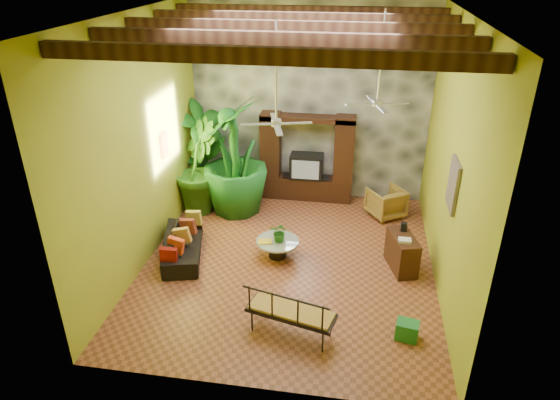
% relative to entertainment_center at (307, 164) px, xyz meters
% --- Properties ---
extents(ground, '(7.00, 7.00, 0.00)m').
position_rel_entertainment_center_xyz_m(ground, '(0.00, -3.14, -0.97)').
color(ground, brown).
rests_on(ground, ground).
extents(ceiling, '(6.00, 7.00, 0.02)m').
position_rel_entertainment_center_xyz_m(ceiling, '(0.00, -3.14, 4.03)').
color(ceiling, silver).
rests_on(ceiling, back_wall).
extents(back_wall, '(6.00, 0.02, 5.00)m').
position_rel_entertainment_center_xyz_m(back_wall, '(0.00, 0.36, 1.53)').
color(back_wall, '#ADBE2B').
rests_on(back_wall, ground).
extents(left_wall, '(0.02, 7.00, 5.00)m').
position_rel_entertainment_center_xyz_m(left_wall, '(-3.00, -3.14, 1.53)').
color(left_wall, '#ADBE2B').
rests_on(left_wall, ground).
extents(right_wall, '(0.02, 7.00, 5.00)m').
position_rel_entertainment_center_xyz_m(right_wall, '(3.00, -3.14, 1.53)').
color(right_wall, '#ADBE2B').
rests_on(right_wall, ground).
extents(stone_accent_wall, '(5.98, 0.10, 4.98)m').
position_rel_entertainment_center_xyz_m(stone_accent_wall, '(0.00, 0.30, 1.53)').
color(stone_accent_wall, '#3F4248').
rests_on(stone_accent_wall, ground).
extents(ceiling_beams, '(5.95, 5.36, 0.22)m').
position_rel_entertainment_center_xyz_m(ceiling_beams, '(0.00, -3.14, 3.81)').
color(ceiling_beams, '#382012').
rests_on(ceiling_beams, ceiling).
extents(entertainment_center, '(2.40, 0.55, 2.30)m').
position_rel_entertainment_center_xyz_m(entertainment_center, '(0.00, 0.00, 0.00)').
color(entertainment_center, black).
rests_on(entertainment_center, ground).
extents(ceiling_fan_front, '(1.28, 1.28, 1.86)m').
position_rel_entertainment_center_xyz_m(ceiling_fan_front, '(-0.20, -3.54, 2.44)').
color(ceiling_fan_front, silver).
rests_on(ceiling_fan_front, ceiling).
extents(ceiling_fan_back, '(1.28, 1.28, 1.86)m').
position_rel_entertainment_center_xyz_m(ceiling_fan_back, '(1.60, -1.94, 2.44)').
color(ceiling_fan_back, silver).
rests_on(ceiling_fan_back, ceiling).
extents(wall_art_mask, '(0.06, 0.32, 0.55)m').
position_rel_entertainment_center_xyz_m(wall_art_mask, '(-2.96, -2.14, 1.13)').
color(wall_art_mask, gold).
rests_on(wall_art_mask, left_wall).
extents(wall_art_painting, '(0.06, 0.70, 0.90)m').
position_rel_entertainment_center_xyz_m(wall_art_painting, '(2.96, -3.74, 1.33)').
color(wall_art_painting, '#254D8A').
rests_on(wall_art_painting, right_wall).
extents(sofa, '(1.19, 2.03, 0.56)m').
position_rel_entertainment_center_xyz_m(sofa, '(-2.30, -3.27, -0.69)').
color(sofa, black).
rests_on(sofa, ground).
extents(wicker_armchair, '(1.10, 1.10, 0.73)m').
position_rel_entertainment_center_xyz_m(wicker_armchair, '(2.07, -0.71, -0.60)').
color(wicker_armchair, olive).
rests_on(wicker_armchair, ground).
extents(tall_plant_a, '(1.61, 1.67, 2.63)m').
position_rel_entertainment_center_xyz_m(tall_plant_a, '(-2.65, -0.39, 0.35)').
color(tall_plant_a, '#165717').
rests_on(tall_plant_a, ground).
extents(tall_plant_b, '(1.25, 1.45, 2.32)m').
position_rel_entertainment_center_xyz_m(tall_plant_b, '(-2.62, -1.09, 0.19)').
color(tall_plant_b, '#2B641A').
rests_on(tall_plant_b, ground).
extents(tall_plant_c, '(1.63, 1.63, 2.92)m').
position_rel_entertainment_center_xyz_m(tall_plant_c, '(-1.66, -1.01, 0.49)').
color(tall_plant_c, '#185C1D').
rests_on(tall_plant_c, ground).
extents(coffee_table, '(0.92, 0.92, 0.40)m').
position_rel_entertainment_center_xyz_m(coffee_table, '(-0.28, -2.98, -0.71)').
color(coffee_table, black).
rests_on(coffee_table, ground).
extents(centerpiece_plant, '(0.47, 0.44, 0.43)m').
position_rel_entertainment_center_xyz_m(centerpiece_plant, '(-0.22, -2.99, -0.35)').
color(centerpiece_plant, '#215E18').
rests_on(centerpiece_plant, coffee_table).
extents(yellow_tray, '(0.33, 0.27, 0.03)m').
position_rel_entertainment_center_xyz_m(yellow_tray, '(-0.53, -3.09, -0.55)').
color(yellow_tray, yellow).
rests_on(yellow_tray, coffee_table).
extents(iron_bench, '(1.60, 0.91, 0.57)m').
position_rel_entertainment_center_xyz_m(iron_bench, '(0.35, -5.43, -0.43)').
color(iron_bench, black).
rests_on(iron_bench, ground).
extents(side_console, '(0.67, 1.03, 0.76)m').
position_rel_entertainment_center_xyz_m(side_console, '(2.33, -3.00, -0.59)').
color(side_console, '#391D12').
rests_on(side_console, ground).
extents(green_bin, '(0.42, 0.35, 0.33)m').
position_rel_entertainment_center_xyz_m(green_bin, '(2.32, -5.15, -0.80)').
color(green_bin, '#217C30').
rests_on(green_bin, ground).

